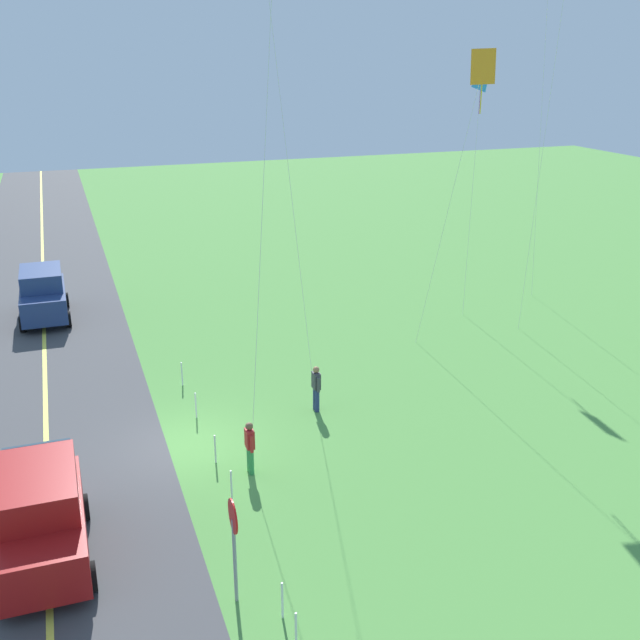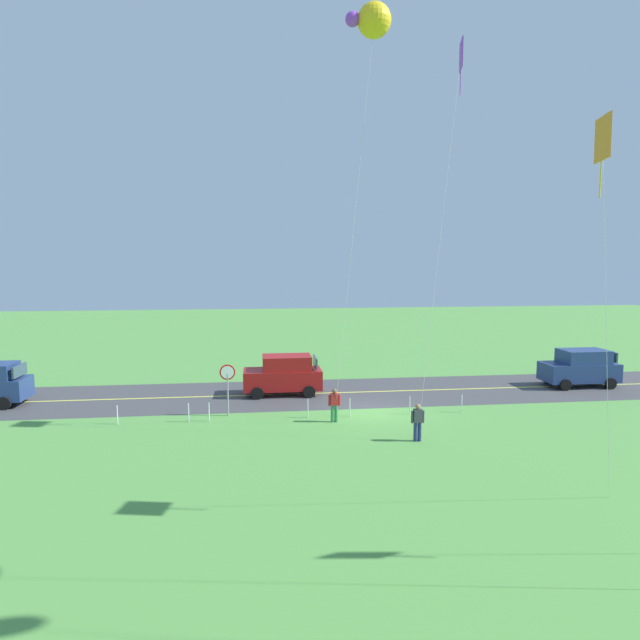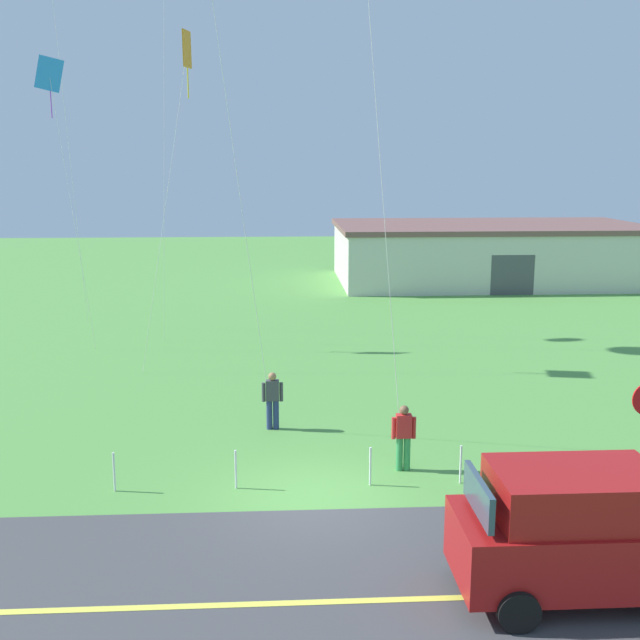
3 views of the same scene
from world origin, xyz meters
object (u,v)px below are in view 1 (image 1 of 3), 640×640
Objects in this scene: kite_yellow_high at (482,73)px; stop_sign at (234,531)px; car_parked_west_far at (43,294)px; person_adult_near at (250,446)px; person_adult_companion at (316,387)px; car_suv_foreground at (42,517)px; kite_green_far at (481,81)px.

stop_sign is at bearing -47.37° from kite_yellow_high.
stop_sign is at bearing 10.30° from car_parked_west_far.
kite_yellow_high is at bearing 166.62° from person_adult_near.
stop_sign is at bearing 28.87° from person_adult_near.
car_suv_foreground is at bearing -140.72° from person_adult_companion.
person_adult_near is at bearing -126.59° from person_adult_companion.
kite_yellow_high reaches higher than car_parked_west_far.
kite_green_far reaches higher than person_adult_companion.
stop_sign reaches higher than person_adult_near.
car_suv_foreground is 4.94m from stop_sign.
kite_yellow_high is 1.04× the size of kite_green_far.
person_adult_companion is 0.14× the size of kite_green_far.
car_suv_foreground is 0.38× the size of kite_yellow_high.
kite_green_far reaches higher than car_suv_foreground.
person_adult_companion is (-8.13, 4.70, -0.94)m from stop_sign.
stop_sign reaches higher than person_adult_companion.
person_adult_near is 4.36m from person_adult_companion.
car_suv_foreground is 24.99m from kite_green_far.
car_suv_foreground is 5.94m from person_adult_near.
kite_green_far is at bearing 148.95° from kite_yellow_high.
kite_green_far is at bearing 137.21° from stop_sign.
car_suv_foreground is at bearing -0.39° from car_parked_west_far.
car_suv_foreground is 0.40× the size of kite_green_far.
car_parked_west_far reaches higher than person_adult_near.
kite_yellow_high is (9.99, 15.67, 9.50)m from car_parked_west_far.
car_suv_foreground is 17.98m from car_parked_west_far.
stop_sign is 18.40m from kite_yellow_high.
person_adult_near is 19.93m from kite_green_far.
person_adult_companion is at bearing 33.61° from car_parked_west_far.
kite_green_far is (-5.43, 3.27, -0.47)m from kite_yellow_high.
stop_sign is 9.44m from person_adult_companion.
kite_yellow_high is 6.36m from kite_green_far.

